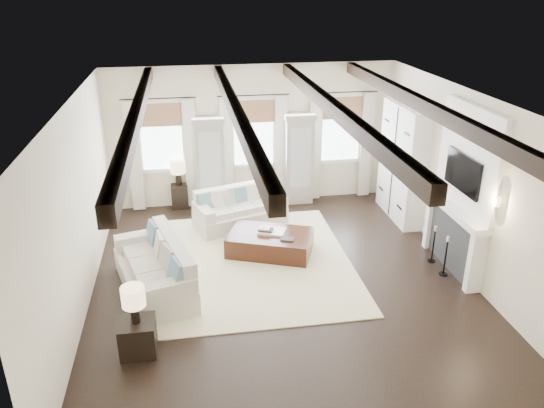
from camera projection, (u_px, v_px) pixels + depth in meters
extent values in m
plane|color=black|center=(282.00, 282.00, 9.30)|extent=(7.50, 7.50, 0.00)
cube|color=#F1E6C9|center=(253.00, 136.00, 12.08)|extent=(6.50, 0.04, 3.20)
cube|color=#F1E6C9|center=(352.00, 340.00, 5.27)|extent=(6.50, 0.04, 3.20)
cube|color=#F1E6C9|center=(77.00, 211.00, 8.19)|extent=(0.04, 7.50, 3.20)
cube|color=#F1E6C9|center=(468.00, 186.00, 9.16)|extent=(0.04, 7.50, 3.20)
cube|color=white|center=(284.00, 100.00, 8.04)|extent=(6.50, 7.50, 0.04)
cube|color=black|center=(137.00, 114.00, 7.76)|extent=(0.16, 7.40, 0.22)
cube|color=black|center=(235.00, 110.00, 7.98)|extent=(0.16, 7.40, 0.22)
cube|color=black|center=(332.00, 106.00, 8.20)|extent=(0.16, 7.40, 0.22)
cube|color=black|center=(420.00, 103.00, 8.42)|extent=(0.16, 7.40, 0.22)
cube|color=white|center=(162.00, 138.00, 11.72)|extent=(0.90, 0.03, 1.45)
cube|color=#8E6144|center=(159.00, 115.00, 11.46)|extent=(0.94, 0.04, 0.50)
cube|color=beige|center=(134.00, 157.00, 11.69)|extent=(0.28, 0.08, 2.50)
cube|color=beige|center=(191.00, 154.00, 11.87)|extent=(0.28, 0.08, 2.50)
cylinder|color=black|center=(158.00, 98.00, 11.27)|extent=(1.60, 0.02, 0.02)
cube|color=white|center=(253.00, 134.00, 12.03)|extent=(0.90, 0.03, 1.45)
cube|color=#8E6144|center=(253.00, 111.00, 11.77)|extent=(0.94, 0.04, 0.50)
cube|color=beige|center=(227.00, 153.00, 11.99)|extent=(0.28, 0.08, 2.50)
cube|color=beige|center=(281.00, 150.00, 12.18)|extent=(0.28, 0.08, 2.50)
cylinder|color=black|center=(253.00, 95.00, 11.57)|extent=(1.60, 0.02, 0.02)
cube|color=white|center=(340.00, 130.00, 12.34)|extent=(0.90, 0.03, 1.45)
cube|color=#8E6144|center=(342.00, 108.00, 12.07)|extent=(0.94, 0.04, 0.50)
cube|color=beige|center=(315.00, 148.00, 12.30)|extent=(0.28, 0.08, 2.50)
cube|color=beige|center=(366.00, 146.00, 12.49)|extent=(0.28, 0.08, 2.50)
cylinder|color=black|center=(344.00, 92.00, 11.88)|extent=(1.60, 0.02, 0.02)
cube|color=#A5A092|center=(210.00, 166.00, 11.96)|extent=(0.64, 0.38, 2.00)
cube|color=#B2B7BA|center=(210.00, 163.00, 11.72)|extent=(0.48, 0.02, 1.40)
cube|color=#A5A092|center=(208.00, 120.00, 11.54)|extent=(0.70, 0.42, 0.12)
cube|color=#A5A092|center=(299.00, 161.00, 12.27)|extent=(0.64, 0.38, 2.00)
cube|color=#B2B7BA|center=(301.00, 158.00, 12.03)|extent=(0.48, 0.02, 1.40)
cube|color=#A5A092|center=(300.00, 116.00, 11.85)|extent=(0.70, 0.42, 0.12)
cube|color=#28282A|center=(455.00, 240.00, 9.56)|extent=(0.18, 1.50, 1.10)
cube|color=black|center=(452.00, 248.00, 9.62)|extent=(0.10, 0.90, 0.70)
cube|color=white|center=(476.00, 263.00, 8.81)|extent=(0.26, 0.14, 1.10)
cube|color=white|center=(433.00, 222.00, 10.30)|extent=(0.26, 0.14, 1.10)
cube|color=white|center=(456.00, 210.00, 9.31)|extent=(0.32, 1.90, 0.12)
cube|color=white|center=(469.00, 159.00, 8.96)|extent=(0.10, 1.90, 1.80)
cube|color=black|center=(463.00, 173.00, 9.05)|extent=(0.07, 1.10, 0.64)
cylinder|color=#FFD899|center=(497.00, 202.00, 8.14)|extent=(0.10, 0.10, 0.14)
cube|color=silver|center=(402.00, 163.00, 11.40)|extent=(0.40, 1.70, 2.50)
cube|color=black|center=(393.00, 163.00, 11.37)|extent=(0.01, 0.02, 2.40)
cube|color=beige|center=(255.00, 262.00, 9.94)|extent=(3.51, 4.21, 0.02)
cube|color=beige|center=(241.00, 218.00, 11.36)|extent=(2.06, 1.39, 0.36)
cube|color=beige|center=(234.00, 195.00, 11.47)|extent=(1.77, 0.74, 0.45)
cube|color=beige|center=(204.00, 212.00, 10.90)|extent=(0.47, 0.84, 0.23)
cube|color=beige|center=(275.00, 198.00, 11.59)|extent=(0.47, 0.84, 0.23)
cube|color=beige|center=(218.00, 212.00, 11.01)|extent=(0.64, 0.67, 0.13)
cube|color=beige|center=(241.00, 208.00, 11.23)|extent=(0.64, 0.67, 0.13)
cube|color=beige|center=(263.00, 203.00, 11.45)|extent=(0.64, 0.67, 0.13)
cube|color=slate|center=(207.00, 202.00, 11.05)|extent=(0.42, 0.30, 0.39)
cube|color=silver|center=(219.00, 199.00, 11.16)|extent=(0.42, 0.30, 0.39)
cube|color=beige|center=(231.00, 197.00, 11.28)|extent=(0.42, 0.30, 0.39)
cube|color=slate|center=(242.00, 195.00, 11.39)|extent=(0.42, 0.30, 0.39)
cube|color=silver|center=(254.00, 193.00, 11.50)|extent=(0.42, 0.30, 0.39)
cube|color=beige|center=(265.00, 191.00, 11.62)|extent=(0.42, 0.30, 0.39)
cube|color=beige|center=(154.00, 280.00, 8.98)|extent=(1.49, 2.30, 0.40)
cube|color=beige|center=(174.00, 252.00, 8.94)|extent=(0.76, 2.00, 0.50)
cube|color=beige|center=(141.00, 240.00, 9.62)|extent=(0.94, 0.50, 0.26)
cube|color=beige|center=(167.00, 290.00, 8.08)|extent=(0.94, 0.50, 0.26)
cube|color=beige|center=(142.00, 251.00, 9.34)|extent=(0.73, 0.71, 0.14)
cube|color=beige|center=(150.00, 266.00, 8.85)|extent=(0.73, 0.71, 0.14)
cube|color=beige|center=(159.00, 283.00, 8.37)|extent=(0.73, 0.71, 0.14)
cube|color=slate|center=(153.00, 234.00, 9.50)|extent=(0.33, 0.47, 0.44)
cube|color=silver|center=(160.00, 246.00, 9.08)|extent=(0.33, 0.47, 0.44)
cube|color=beige|center=(167.00, 259.00, 8.66)|extent=(0.33, 0.47, 0.44)
cube|color=slate|center=(176.00, 273.00, 8.24)|extent=(0.33, 0.47, 0.44)
cube|color=black|center=(270.00, 243.00, 10.21)|extent=(1.81, 1.49, 0.41)
cube|color=white|center=(272.00, 231.00, 10.18)|extent=(0.61, 0.54, 0.04)
cube|color=#262628|center=(266.00, 230.00, 10.16)|extent=(0.32, 0.28, 0.04)
cube|color=beige|center=(264.00, 228.00, 10.13)|extent=(0.27, 0.24, 0.03)
cube|color=#262628|center=(287.00, 239.00, 9.89)|extent=(0.29, 0.26, 0.03)
cube|color=black|center=(138.00, 337.00, 7.48)|extent=(0.50, 0.50, 0.50)
cylinder|color=black|center=(135.00, 314.00, 7.33)|extent=(0.13, 0.13, 0.27)
cylinder|color=#F9D89E|center=(133.00, 296.00, 7.22)|extent=(0.33, 0.33, 0.29)
cube|color=black|center=(180.00, 196.00, 12.22)|extent=(0.38, 0.38, 0.56)
cylinder|color=black|center=(179.00, 179.00, 12.06)|extent=(0.13, 0.13, 0.28)
cylinder|color=#F9D89E|center=(178.00, 167.00, 11.94)|extent=(0.34, 0.34, 0.30)
cylinder|color=black|center=(443.00, 274.00, 9.53)|extent=(0.15, 0.15, 0.02)
cylinder|color=black|center=(445.00, 258.00, 9.40)|extent=(0.03, 0.03, 0.68)
cylinder|color=beige|center=(448.00, 239.00, 9.25)|extent=(0.06, 0.06, 0.10)
cylinder|color=black|center=(431.00, 261.00, 9.97)|extent=(0.15, 0.15, 0.02)
cylinder|color=black|center=(433.00, 246.00, 9.84)|extent=(0.03, 0.03, 0.65)
cylinder|color=beige|center=(436.00, 228.00, 9.70)|extent=(0.06, 0.06, 0.09)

